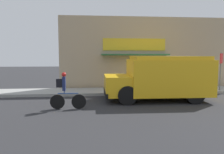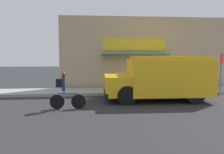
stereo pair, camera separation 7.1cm
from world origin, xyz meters
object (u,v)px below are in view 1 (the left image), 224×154
object	(u,v)px
cyclist	(65,91)
stop_sign_post	(221,65)
school_bus	(161,77)
trash_bin	(199,81)

from	to	relation	value
cyclist	stop_sign_post	size ratio (longest dim) A/B	0.69
stop_sign_post	cyclist	bearing A→B (deg)	-160.24
school_bus	trash_bin	xyz separation A→B (m)	(3.34, 2.53, -0.53)
cyclist	stop_sign_post	xyz separation A→B (m)	(8.96, 3.22, 0.94)
school_bus	cyclist	size ratio (longest dim) A/B	3.35
school_bus	stop_sign_post	xyz separation A→B (m)	(4.28, 1.72, 0.53)
stop_sign_post	trash_bin	distance (m)	1.62
school_bus	trash_bin	bearing A→B (deg)	38.43
stop_sign_post	trash_bin	size ratio (longest dim) A/B	2.36
cyclist	trash_bin	xyz separation A→B (m)	(8.03, 4.03, -0.11)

